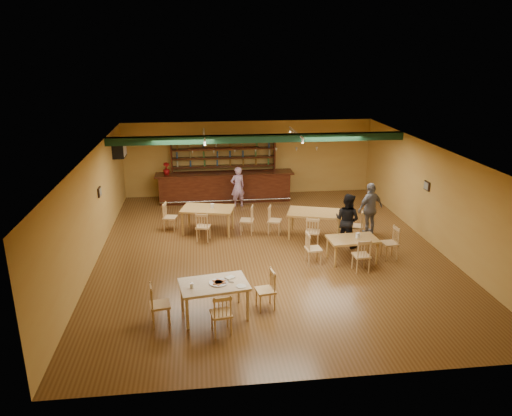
{
  "coord_description": "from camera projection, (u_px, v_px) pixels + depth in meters",
  "views": [
    {
      "loc": [
        -1.99,
        -13.27,
        5.76
      ],
      "look_at": [
        -0.34,
        0.6,
        1.15
      ],
      "focal_mm": 34.15,
      "sensor_mm": 36.0,
      "label": 1
    }
  ],
  "objects": [
    {
      "name": "dining_table_b",
      "position": [
        315.0,
        224.0,
        15.47
      ],
      "size": [
        1.9,
        1.47,
        0.84
      ],
      "primitive_type": "cube",
      "rotation": [
        0.0,
        0.0,
        -0.31
      ],
      "color": "#A97E3C",
      "rests_on": "ground"
    },
    {
      "name": "ac_unit",
      "position": [
        119.0,
        149.0,
        17.23
      ],
      "size": [
        0.34,
        0.7,
        0.48
      ],
      "primitive_type": "cube",
      "color": "white",
      "rests_on": "wall_left"
    },
    {
      "name": "ceiling_beam",
      "position": [
        258.0,
        138.0,
        16.28
      ],
      "size": [
        10.0,
        0.3,
        0.25
      ],
      "primitive_type": "cube",
      "color": "black",
      "rests_on": "ceiling"
    },
    {
      "name": "patron_bar",
      "position": [
        238.0,
        187.0,
        18.31
      ],
      "size": [
        0.66,
        0.54,
        1.55
      ],
      "primitive_type": "imported",
      "rotation": [
        0.0,
        0.0,
        3.49
      ],
      "color": "#9C52B1",
      "rests_on": "ground"
    },
    {
      "name": "track_rail_right",
      "position": [
        296.0,
        133.0,
        16.98
      ],
      "size": [
        0.05,
        2.5,
        0.05
      ],
      "primitive_type": "cube",
      "color": "white",
      "rests_on": "ceiling"
    },
    {
      "name": "dining_table_a",
      "position": [
        208.0,
        220.0,
        15.88
      ],
      "size": [
        1.84,
        1.34,
        0.83
      ],
      "primitive_type": "cube",
      "rotation": [
        0.0,
        0.0,
        -0.23
      ],
      "color": "#A97E3C",
      "rests_on": "ground"
    },
    {
      "name": "pizza_tray",
      "position": [
        219.0,
        283.0,
        10.77
      ],
      "size": [
        0.42,
        0.42,
        0.01
      ],
      "primitive_type": "cylinder",
      "rotation": [
        0.0,
        0.0,
        0.06
      ],
      "color": "silver",
      "rests_on": "near_table"
    },
    {
      "name": "parmesan_shaker",
      "position": [
        192.0,
        286.0,
        10.54
      ],
      "size": [
        0.08,
        0.08,
        0.11
      ],
      "primitive_type": "cylinder",
      "rotation": [
        0.0,
        0.0,
        0.16
      ],
      "color": "#EAE5C6",
      "rests_on": "near_table"
    },
    {
      "name": "side_plate",
      "position": [
        241.0,
        286.0,
        10.63
      ],
      "size": [
        0.25,
        0.25,
        0.01
      ],
      "primitive_type": "cylinder",
      "rotation": [
        0.0,
        0.0,
        0.16
      ],
      "color": "white",
      "rests_on": "near_table"
    },
    {
      "name": "dining_table_d",
      "position": [
        352.0,
        250.0,
        13.73
      ],
      "size": [
        1.42,
        0.91,
        0.69
      ],
      "primitive_type": "cube",
      "rotation": [
        0.0,
        0.0,
        0.07
      ],
      "color": "#A97E3C",
      "rests_on": "ground"
    },
    {
      "name": "poinsettia",
      "position": [
        166.0,
        169.0,
        18.61
      ],
      "size": [
        0.33,
        0.33,
        0.46
      ],
      "primitive_type": "imported",
      "rotation": [
        0.0,
        0.0,
        0.35
      ],
      "color": "maroon",
      "rests_on": "bar_counter"
    },
    {
      "name": "track_rail_left",
      "position": [
        204.0,
        134.0,
        16.62
      ],
      "size": [
        0.05,
        2.5,
        0.05
      ],
      "primitive_type": "cube",
      "color": "white",
      "rests_on": "ceiling"
    },
    {
      "name": "patron_right_a",
      "position": [
        347.0,
        220.0,
        14.68
      ],
      "size": [
        1.0,
        1.0,
        1.64
      ],
      "primitive_type": "imported",
      "rotation": [
        0.0,
        0.0,
        2.34
      ],
      "color": "black",
      "rests_on": "ground"
    },
    {
      "name": "bar_counter",
      "position": [
        225.0,
        187.0,
        19.1
      ],
      "size": [
        5.36,
        0.85,
        1.13
      ],
      "primitive_type": "cube",
      "color": "black",
      "rests_on": "ground"
    },
    {
      "name": "napkin_stack",
      "position": [
        230.0,
        278.0,
        11.0
      ],
      "size": [
        0.25,
        0.24,
        0.03
      ],
      "primitive_type": "cube",
      "rotation": [
        0.0,
        0.0,
        0.6
      ],
      "color": "white",
      "rests_on": "near_table"
    },
    {
      "name": "pizza_server",
      "position": [
        226.0,
        281.0,
        10.84
      ],
      "size": [
        0.33,
        0.22,
        0.0
      ],
      "primitive_type": "cube",
      "rotation": [
        0.0,
        0.0,
        -0.45
      ],
      "color": "silver",
      "rests_on": "pizza_tray"
    },
    {
      "name": "near_table",
      "position": [
        214.0,
        299.0,
        10.89
      ],
      "size": [
        1.63,
        1.19,
        0.8
      ],
      "primitive_type": "cube",
      "rotation": [
        0.0,
        0.0,
        0.16
      ],
      "color": "tan",
      "rests_on": "ground"
    },
    {
      "name": "picture_right",
      "position": [
        427.0,
        186.0,
        15.03
      ],
      "size": [
        0.04,
        0.34,
        0.28
      ],
      "primitive_type": "cube",
      "color": "black",
      "rests_on": "wall_right"
    },
    {
      "name": "patron_right_b",
      "position": [
        370.0,
        209.0,
        15.59
      ],
      "size": [
        1.08,
        0.8,
        1.71
      ],
      "primitive_type": "imported",
      "rotation": [
        0.0,
        0.0,
        3.57
      ],
      "color": "gray",
      "rests_on": "ground"
    },
    {
      "name": "floor",
      "position": [
        270.0,
        250.0,
        14.54
      ],
      "size": [
        12.0,
        12.0,
        0.0
      ],
      "primitive_type": "plane",
      "color": "brown",
      "rests_on": "ground"
    },
    {
      "name": "back_bar_hutch",
      "position": [
        224.0,
        169.0,
        19.52
      ],
      "size": [
        4.15,
        0.4,
        2.28
      ],
      "primitive_type": "cube",
      "color": "black",
      "rests_on": "ground"
    },
    {
      "name": "picture_left",
      "position": [
        99.0,
        192.0,
        14.4
      ],
      "size": [
        0.04,
        0.34,
        0.28
      ],
      "primitive_type": "cube",
      "color": "black",
      "rests_on": "wall_left"
    }
  ]
}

